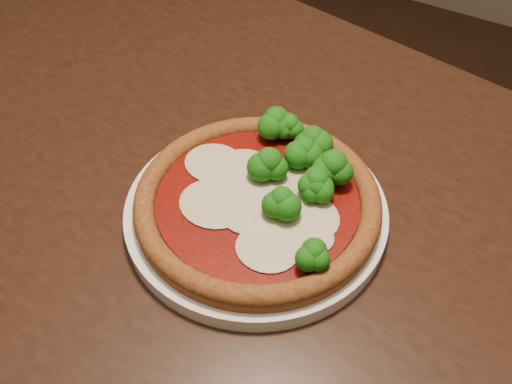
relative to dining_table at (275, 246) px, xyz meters
The scene contains 3 objects.
dining_table is the anchor object (origin of this frame).
plate 0.12m from the dining_table, 91.41° to the right, with size 0.28×0.28×0.02m, color white.
pizza 0.14m from the dining_table, 79.47° to the right, with size 0.26×0.26×0.06m.
Camera 1 is at (0.33, -0.29, 1.23)m, focal length 40.00 mm.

